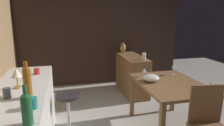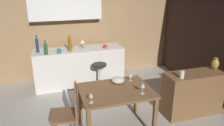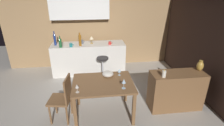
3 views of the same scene
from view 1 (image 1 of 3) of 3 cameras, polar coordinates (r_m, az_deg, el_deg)
The scene contains 17 objects.
wall_side_right at distance 4.90m, azimuth -5.51°, elevation 8.98°, with size 0.10×4.40×2.60m, color #33231E.
dining_table at distance 3.05m, azimuth 16.14°, elevation -7.06°, with size 1.16×0.87×0.74m.
sideboard_cabinet at distance 4.43m, azimuth 5.64°, elevation -3.28°, with size 1.10×0.44×0.82m, color brown.
chair_near_window at distance 2.57m, azimuth 25.89°, elevation -15.44°, with size 0.46×0.46×0.93m.
bar_stool at distance 2.88m, azimuth -12.22°, elevation -14.43°, with size 0.34×0.34×0.66m.
wine_glass_left at distance 2.78m, azimuth 26.32°, elevation -5.39°, with size 0.07×0.07×0.16m.
wine_glass_right at distance 3.39m, azimuth 17.21°, elevation -0.85°, with size 0.07×0.07×0.19m.
wine_glass_center at distance 3.18m, azimuth 9.19°, elevation -2.08°, with size 0.07×0.07×0.14m.
fruit_bowl at distance 2.99m, azimuth 11.14°, elevation -4.20°, with size 0.23×0.23×0.10m, color beige.
wine_bottle_amber at distance 2.09m, azimuth -23.05°, elevation -4.67°, with size 0.08×0.08×0.37m.
wine_bottle_green at distance 1.61m, azimuth -23.17°, elevation -11.64°, with size 0.08×0.08×0.31m.
cup_slate at distance 2.22m, azimuth -27.73°, elevation -7.58°, with size 0.11×0.08×0.10m.
cup_red at distance 2.92m, azimuth -20.63°, elevation -2.23°, with size 0.11×0.08×0.08m.
cup_teal at distance 1.90m, azimuth -21.73°, elevation -10.54°, with size 0.12×0.08×0.10m.
counter_lamp at distance 2.43m, azimuth -25.59°, elevation -2.94°, with size 0.12×0.12×0.22m.
pillar_candle_tall at distance 4.02m, azimuth 9.10°, elevation 1.89°, with size 0.08×0.08×0.16m.
vase_brass at distance 4.73m, azimuth 3.14°, elevation 4.29°, with size 0.13×0.13×0.23m.
Camera 1 is at (-2.29, 1.00, 1.70)m, focal length 32.07 mm.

